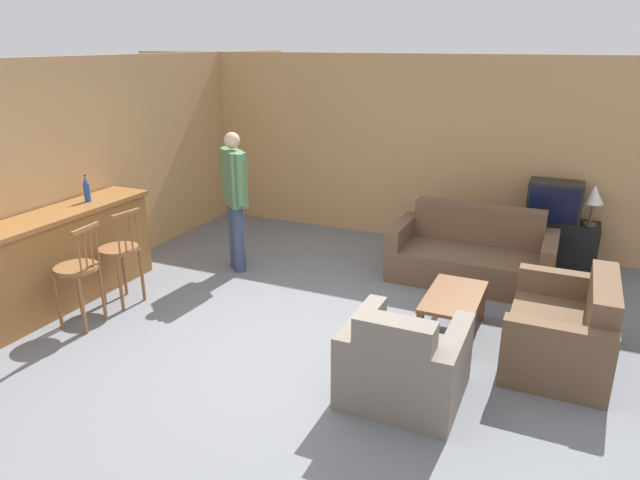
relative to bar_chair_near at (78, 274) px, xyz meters
name	(u,v)px	position (x,y,z in m)	size (l,w,h in m)	color
ground_plane	(295,354)	(2.22, 0.37, -0.57)	(24.00, 24.00, 0.00)	slate
wall_back	(411,150)	(2.22, 4.08, 0.73)	(9.40, 0.08, 2.60)	tan
wall_left	(121,162)	(-0.93, 1.72, 0.73)	(0.08, 8.71, 2.60)	tan
bar_counter	(58,259)	(-0.59, 0.28, -0.04)	(0.55, 2.41, 1.04)	brown
bar_chair_near	(78,274)	(0.00, 0.00, 0.00)	(0.46, 0.46, 1.08)	brown
bar_chair_mid	(120,255)	(0.00, 0.59, 0.00)	(0.48, 0.48, 1.08)	brown
couch_far	(472,256)	(3.38, 2.84, -0.27)	(1.88, 0.93, 0.86)	brown
armchair_near	(403,365)	(3.32, 0.11, -0.27)	(0.92, 0.89, 0.84)	#70665B
loveseat_right	(565,331)	(4.48, 1.28, -0.27)	(0.86, 1.38, 0.82)	brown
coffee_table	(454,301)	(3.46, 1.34, -0.21)	(0.51, 0.95, 0.43)	brown
tv_unit	(549,242)	(4.20, 3.76, -0.27)	(1.15, 0.44, 0.59)	black
tv	(555,201)	(4.20, 3.75, 0.28)	(0.64, 0.43, 0.51)	black
bottle	(87,189)	(-0.61, 0.81, 0.61)	(0.07, 0.07, 0.30)	#234293
table_lamp	(594,196)	(4.63, 3.76, 0.39)	(0.23, 0.23, 0.50)	brown
person_by_window	(235,194)	(0.61, 1.96, 0.41)	(0.49, 0.45, 1.74)	#384260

